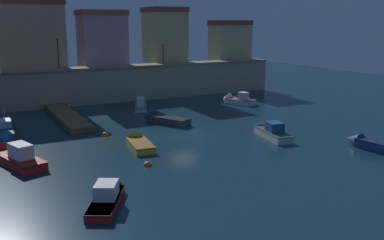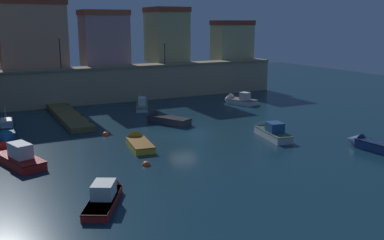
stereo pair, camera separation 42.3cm
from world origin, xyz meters
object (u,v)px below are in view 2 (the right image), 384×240
(quay_lamp_0, at_px, (60,47))
(quay_lamp_1, at_px, (165,48))
(moored_boat_4, at_px, (269,131))
(mooring_buoy_2, at_px, (106,135))
(moored_boat_7, at_px, (106,194))
(moored_boat_3, at_px, (163,119))
(moored_boat_5, at_px, (7,132))
(moored_boat_1, at_px, (138,142))
(mooring_buoy_1, at_px, (268,128))
(moored_boat_6, at_px, (13,155))
(moored_boat_2, at_px, (380,147))
(mooring_buoy_0, at_px, (146,165))
(moored_boat_0, at_px, (237,100))
(moored_boat_8, at_px, (142,104))

(quay_lamp_0, xyz_separation_m, quay_lamp_1, (13.77, 0.00, -0.53))
(moored_boat_4, relative_size, mooring_buoy_2, 9.15)
(quay_lamp_1, bearing_deg, moored_boat_7, -119.17)
(moored_boat_3, bearing_deg, moored_boat_5, 59.03)
(moored_boat_5, xyz_separation_m, moored_boat_7, (3.92, -17.69, -0.10))
(moored_boat_1, xyz_separation_m, moored_boat_7, (-5.57, -9.98, 0.09))
(mooring_buoy_1, bearing_deg, moored_boat_6, 179.88)
(quay_lamp_1, distance_m, moored_boat_2, 32.67)
(quay_lamp_1, distance_m, mooring_buoy_0, 30.18)
(moored_boat_3, bearing_deg, moored_boat_0, -93.12)
(moored_boat_1, relative_size, moored_boat_6, 0.71)
(quay_lamp_1, xyz_separation_m, moored_boat_6, (-21.54, -21.01, -6.12))
(mooring_buoy_1, bearing_deg, moored_boat_2, -74.21)
(moored_boat_4, height_order, mooring_buoy_2, moored_boat_4)
(quay_lamp_1, distance_m, moored_boat_7, 36.29)
(quay_lamp_0, xyz_separation_m, moored_boat_1, (1.92, -21.24, -6.84))
(moored_boat_3, bearing_deg, quay_lamp_1, -52.07)
(moored_boat_7, bearing_deg, moored_boat_8, 3.73)
(quay_lamp_0, relative_size, mooring_buoy_1, 5.06)
(moored_boat_7, height_order, mooring_buoy_1, moored_boat_7)
(moored_boat_4, distance_m, moored_boat_8, 19.11)
(moored_boat_6, bearing_deg, mooring_buoy_0, -139.81)
(moored_boat_4, xyz_separation_m, moored_boat_7, (-17.28, -7.54, -0.08))
(moored_boat_4, height_order, moored_boat_7, moored_boat_4)
(moored_boat_5, height_order, moored_boat_6, moored_boat_5)
(moored_boat_5, height_order, mooring_buoy_2, moored_boat_5)
(moored_boat_8, distance_m, mooring_buoy_0, 22.44)
(moored_boat_1, relative_size, mooring_buoy_2, 7.53)
(quay_lamp_1, relative_size, moored_boat_4, 0.49)
(quay_lamp_0, bearing_deg, moored_boat_8, -32.35)
(moored_boat_2, relative_size, moored_boat_3, 1.29)
(mooring_buoy_2, bearing_deg, moored_boat_3, 18.83)
(moored_boat_4, height_order, mooring_buoy_1, moored_boat_4)
(moored_boat_2, distance_m, moored_boat_7, 22.17)
(quay_lamp_0, distance_m, moored_boat_6, 23.36)
(mooring_buoy_0, bearing_deg, moored_boat_2, -16.69)
(moored_boat_7, height_order, moored_boat_8, moored_boat_8)
(moored_boat_5, relative_size, mooring_buoy_2, 9.32)
(moored_boat_6, bearing_deg, moored_boat_8, -63.15)
(moored_boat_3, bearing_deg, mooring_buoy_2, 81.26)
(moored_boat_8, bearing_deg, moored_boat_6, 155.32)
(moored_boat_0, bearing_deg, quay_lamp_1, 13.74)
(moored_boat_3, xyz_separation_m, moored_boat_7, (-10.86, -16.81, 0.01))
(moored_boat_1, bearing_deg, moored_boat_7, 157.93)
(quay_lamp_0, height_order, moored_boat_3, quay_lamp_0)
(moored_boat_5, height_order, mooring_buoy_0, moored_boat_5)
(quay_lamp_0, distance_m, moored_boat_3, 17.47)
(quay_lamp_1, bearing_deg, moored_boat_8, -135.49)
(moored_boat_6, height_order, moored_boat_7, moored_boat_6)
(quay_lamp_0, height_order, moored_boat_0, quay_lamp_0)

